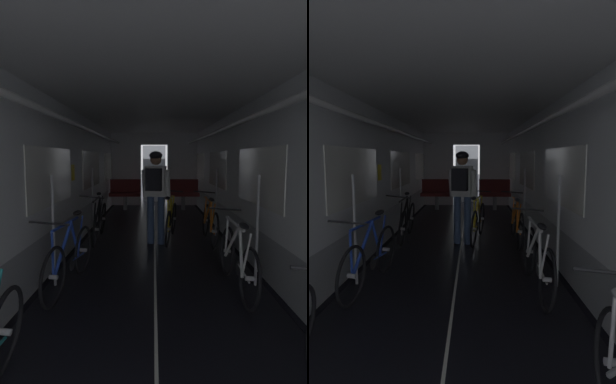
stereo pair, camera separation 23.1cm
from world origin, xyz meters
TOP-DOWN VIEW (x-y plane):
  - train_car_shell at (-0.00, 3.60)m, footprint 3.14×12.34m
  - bench_seat_far_left at (-0.90, 8.07)m, footprint 0.98×0.51m
  - bench_seat_far_right at (0.90, 8.07)m, footprint 0.98×0.51m
  - bicycle_black at (-1.08, 4.33)m, footprint 0.44×1.69m
  - bicycle_white at (0.99, 1.96)m, footprint 0.44×1.69m
  - bicycle_orange at (1.05, 4.15)m, footprint 0.44×1.69m
  - bicycle_blue at (-1.05, 2.02)m, footprint 0.44×1.69m
  - person_cyclist_aisle at (0.02, 4.06)m, footprint 0.56×0.45m
  - bicycle_yellow_in_aisle at (0.32, 4.33)m, footprint 0.44×1.68m

SIDE VIEW (x-z plane):
  - bicycle_black at x=-1.08m, z-range -0.09..0.86m
  - bicycle_orange at x=1.05m, z-range -0.09..0.86m
  - bicycle_white at x=0.99m, z-range -0.09..0.86m
  - bicycle_yellow_in_aisle at x=0.32m, z-range -0.09..0.86m
  - bicycle_blue at x=-1.05m, z-range -0.09..0.86m
  - bench_seat_far_left at x=-0.90m, z-range 0.09..1.04m
  - bench_seat_far_right at x=0.90m, z-range 0.09..1.04m
  - person_cyclist_aisle at x=0.02m, z-range 0.21..1.94m
  - train_car_shell at x=0.00m, z-range 0.41..2.98m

